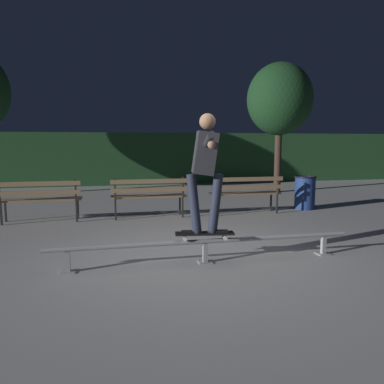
# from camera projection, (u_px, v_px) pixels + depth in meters

# --- Properties ---
(ground_plane) EXTENTS (90.00, 90.00, 0.00)m
(ground_plane) POSITION_uv_depth(u_px,v_px,m) (201.00, 257.00, 5.21)
(ground_plane) COLOR #ADAAA8
(hedge_backdrop) EXTENTS (24.00, 1.20, 1.97)m
(hedge_backdrop) POSITION_uv_depth(u_px,v_px,m) (141.00, 158.00, 14.64)
(hedge_backdrop) COLOR #234C28
(hedge_backdrop) RESTS_ON ground
(grind_rail) EXTENTS (4.12, 0.18, 0.32)m
(grind_rail) POSITION_uv_depth(u_px,v_px,m) (205.00, 244.00, 4.96)
(grind_rail) COLOR #9E9EA3
(grind_rail) RESTS_ON ground
(skateboard) EXTENTS (0.80, 0.31, 0.09)m
(skateboard) POSITION_uv_depth(u_px,v_px,m) (205.00, 234.00, 4.94)
(skateboard) COLOR black
(skateboard) RESTS_ON grind_rail
(skateboarder) EXTENTS (0.63, 1.40, 1.56)m
(skateboarder) POSITION_uv_depth(u_px,v_px,m) (205.00, 163.00, 4.81)
(skateboarder) COLOR black
(skateboarder) RESTS_ON skateboard
(park_bench_leftmost) EXTENTS (1.60, 0.41, 0.88)m
(park_bench_leftmost) POSITION_uv_depth(u_px,v_px,m) (40.00, 196.00, 7.41)
(park_bench_leftmost) COLOR #282623
(park_bench_leftmost) RESTS_ON ground
(park_bench_left_center) EXTENTS (1.60, 0.41, 0.88)m
(park_bench_left_center) POSITION_uv_depth(u_px,v_px,m) (149.00, 193.00, 7.87)
(park_bench_left_center) COLOR #282623
(park_bench_left_center) RESTS_ON ground
(park_bench_right_center) EXTENTS (1.60, 0.41, 0.88)m
(park_bench_right_center) POSITION_uv_depth(u_px,v_px,m) (247.00, 190.00, 8.33)
(park_bench_right_center) COLOR #282623
(park_bench_right_center) RESTS_ON ground
(tree_far_right) EXTENTS (2.06, 2.06, 4.10)m
(tree_far_right) POSITION_uv_depth(u_px,v_px,m) (280.00, 100.00, 11.79)
(tree_far_right) COLOR #3D2D23
(tree_far_right) RESTS_ON ground
(trash_can) EXTENTS (0.52, 0.52, 0.80)m
(trash_can) POSITION_uv_depth(u_px,v_px,m) (305.00, 192.00, 9.00)
(trash_can) COLOR navy
(trash_can) RESTS_ON ground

